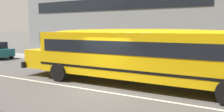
# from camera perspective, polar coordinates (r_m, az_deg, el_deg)

# --- Properties ---
(ground_plane) EXTENTS (400.00, 400.00, 0.00)m
(ground_plane) POSITION_cam_1_polar(r_m,az_deg,el_deg) (10.89, -3.17, -8.75)
(ground_plane) COLOR #54514F
(sidewalk_far) EXTENTS (120.00, 3.00, 0.01)m
(sidewalk_far) POSITION_cam_1_polar(r_m,az_deg,el_deg) (17.89, 10.40, -2.65)
(sidewalk_far) COLOR gray
(sidewalk_far) RESTS_ON ground_plane
(lane_centreline) EXTENTS (110.00, 0.16, 0.01)m
(lane_centreline) POSITION_cam_1_polar(r_m,az_deg,el_deg) (10.89, -3.17, -8.73)
(lane_centreline) COLOR silver
(lane_centreline) RESTS_ON ground_plane
(school_bus) EXTENTS (13.06, 3.08, 2.92)m
(school_bus) POSITION_cam_1_polar(r_m,az_deg,el_deg) (11.78, 5.50, 1.01)
(school_bus) COLOR yellow
(school_bus) RESTS_ON ground_plane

